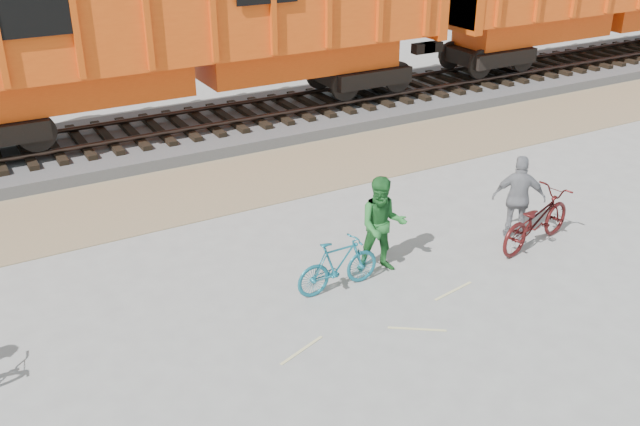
{
  "coord_description": "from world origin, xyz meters",
  "views": [
    {
      "loc": [
        -5.0,
        -8.4,
        6.33
      ],
      "look_at": [
        0.61,
        1.5,
        0.91
      ],
      "focal_mm": 40.0,
      "sensor_mm": 36.0,
      "label": 1
    }
  ],
  "objects_px": {
    "bicycle_teal": "(338,265)",
    "bicycle_maroon": "(536,220)",
    "person_man": "(382,225)",
    "person_woman": "(519,198)",
    "hopper_car_center": "(191,21)"
  },
  "relations": [
    {
      "from": "bicycle_maroon",
      "to": "person_woman",
      "type": "xyz_separation_m",
      "value": [
        -0.1,
        0.4,
        0.31
      ]
    },
    {
      "from": "person_man",
      "to": "person_woman",
      "type": "bearing_deg",
      "value": 20.75
    },
    {
      "from": "hopper_car_center",
      "to": "bicycle_maroon",
      "type": "bearing_deg",
      "value": -70.32
    },
    {
      "from": "hopper_car_center",
      "to": "bicycle_teal",
      "type": "distance_m",
      "value": 8.98
    },
    {
      "from": "person_man",
      "to": "person_woman",
      "type": "relative_size",
      "value": 1.04
    },
    {
      "from": "person_man",
      "to": "person_woman",
      "type": "xyz_separation_m",
      "value": [
        2.91,
        -0.26,
        -0.04
      ]
    },
    {
      "from": "bicycle_maroon",
      "to": "person_woman",
      "type": "bearing_deg",
      "value": 1.68
    },
    {
      "from": "hopper_car_center",
      "to": "person_woman",
      "type": "height_order",
      "value": "hopper_car_center"
    },
    {
      "from": "bicycle_maroon",
      "to": "person_woman",
      "type": "relative_size",
      "value": 1.21
    },
    {
      "from": "hopper_car_center",
      "to": "person_man",
      "type": "distance_m",
      "value": 8.65
    },
    {
      "from": "bicycle_teal",
      "to": "person_woman",
      "type": "height_order",
      "value": "person_woman"
    },
    {
      "from": "hopper_car_center",
      "to": "bicycle_teal",
      "type": "bearing_deg",
      "value": -95.21
    },
    {
      "from": "bicycle_teal",
      "to": "bicycle_maroon",
      "type": "height_order",
      "value": "bicycle_maroon"
    },
    {
      "from": "hopper_car_center",
      "to": "bicycle_teal",
      "type": "relative_size",
      "value": 9.04
    },
    {
      "from": "person_man",
      "to": "person_woman",
      "type": "height_order",
      "value": "person_man"
    }
  ]
}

